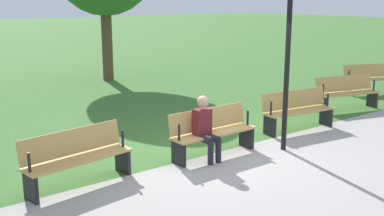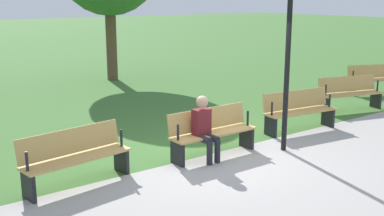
% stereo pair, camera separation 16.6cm
% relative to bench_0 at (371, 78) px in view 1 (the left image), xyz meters
% --- Properties ---
extents(ground_plane, '(120.00, 120.00, 0.00)m').
position_rel_bench_0_xyz_m(ground_plane, '(7.77, 1.63, -0.47)').
color(ground_plane, '#3D6B2D').
extents(path_paving, '(30.55, 5.10, 0.01)m').
position_rel_bench_0_xyz_m(path_paving, '(7.77, 4.08, -0.47)').
color(path_paving, '#A39E99').
rests_on(path_paving, ground).
extents(bench_0, '(1.84, 1.13, 0.89)m').
position_rel_bench_0_xyz_m(bench_0, '(0.00, 0.00, 0.00)').
color(bench_0, tan).
rests_on(bench_0, ground).
extents(bench_1, '(1.86, 0.93, 0.89)m').
position_rel_bench_0_xyz_m(bench_1, '(2.51, 0.86, 0.00)').
color(bench_1, tan).
rests_on(bench_1, ground).
extents(bench_2, '(1.84, 0.71, 0.89)m').
position_rel_bench_0_xyz_m(bench_2, '(5.12, 1.39, 0.00)').
color(bench_2, tan).
rests_on(bench_2, ground).
extents(bench_3, '(1.80, 0.47, 0.89)m').
position_rel_bench_0_xyz_m(bench_3, '(7.77, 1.56, 0.00)').
color(bench_3, tan).
rests_on(bench_3, ground).
extents(bench_4, '(1.84, 0.71, 0.89)m').
position_rel_bench_0_xyz_m(bench_4, '(10.42, 1.39, 0.00)').
color(bench_4, tan).
rests_on(bench_4, ground).
extents(person_seated, '(0.32, 0.52, 1.20)m').
position_rel_bench_0_xyz_m(person_seated, '(8.05, 1.70, 0.16)').
color(person_seated, maroon).
rests_on(person_seated, ground).
extents(lamp_post, '(0.32, 0.32, 4.13)m').
position_rel_bench_0_xyz_m(lamp_post, '(6.45, 2.18, 2.39)').
color(lamp_post, black).
rests_on(lamp_post, ground).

